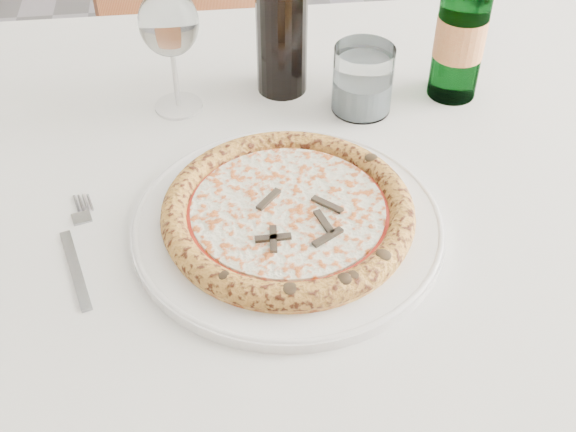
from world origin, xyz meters
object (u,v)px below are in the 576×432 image
at_px(chair_far, 204,29).
at_px(beer_bottle, 462,25).
at_px(wine_glass, 169,25).
at_px(tumbler, 362,83).
at_px(dining_table, 278,221).
at_px(wine_bottle, 282,9).
at_px(pizza, 288,212).
at_px(plate, 288,223).

height_order(chair_far, beer_bottle, beer_bottle).
xyz_separation_m(wine_glass, tumbler, (0.26, -0.04, -0.09)).
height_order(dining_table, chair_far, chair_far).
bearing_deg(dining_table, wine_bottle, 81.30).
height_order(chair_far, pizza, chair_far).
relative_size(plate, tumbler, 3.85).
distance_m(dining_table, beer_bottle, 0.37).
xyz_separation_m(chair_far, tumbler, (0.21, -0.69, 0.26)).
height_order(dining_table, beer_bottle, beer_bottle).
xyz_separation_m(chair_far, wine_glass, (-0.05, -0.66, 0.35)).
bearing_deg(wine_bottle, tumbler, -32.60).
xyz_separation_m(dining_table, wine_glass, (-0.12, 0.17, 0.21)).
bearing_deg(beer_bottle, pizza, -136.94).
xyz_separation_m(dining_table, wine_bottle, (0.03, 0.20, 0.21)).
height_order(dining_table, plate, plate).
bearing_deg(pizza, plate, 60.00).
height_order(chair_far, wine_bottle, wine_bottle).
bearing_deg(wine_glass, plate, -65.84).
bearing_deg(chair_far, tumbler, -73.06).
relative_size(dining_table, tumbler, 16.92).
xyz_separation_m(pizza, wine_glass, (-0.12, 0.27, 0.10)).
bearing_deg(tumbler, dining_table, -134.96).
distance_m(plate, beer_bottle, 0.39).
xyz_separation_m(dining_table, pizza, (-0.00, -0.10, 0.11)).
xyz_separation_m(plate, pizza, (-0.00, -0.00, 0.02)).
distance_m(plate, tumbler, 0.27).
relative_size(plate, wine_bottle, 1.23).
xyz_separation_m(plate, beer_bottle, (0.28, 0.26, 0.10)).
distance_m(plate, wine_bottle, 0.33).
bearing_deg(plate, wine_bottle, 84.15).
height_order(plate, wine_bottle, wine_bottle).
bearing_deg(chair_far, wine_glass, -94.13).
height_order(pizza, wine_bottle, wine_bottle).
height_order(chair_far, tumbler, chair_far).
bearing_deg(dining_table, tumbler, 45.04).
xyz_separation_m(dining_table, plate, (0.00, -0.10, 0.09)).
bearing_deg(beer_bottle, tumbler, -171.42).
bearing_deg(beer_bottle, plate, -136.94).
distance_m(dining_table, wine_bottle, 0.29).
xyz_separation_m(chair_far, pizza, (0.07, -0.93, 0.25)).
bearing_deg(pizza, beer_bottle, 43.06).
bearing_deg(wine_glass, chair_far, 85.87).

